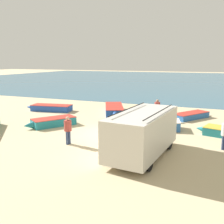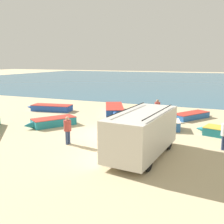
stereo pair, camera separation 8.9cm
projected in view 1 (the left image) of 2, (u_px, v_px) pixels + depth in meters
The scene contains 10 objects.
ground_plane at pixel (110, 133), 17.50m from camera, with size 200.00×200.00×0.00m, color tan.
sea_water at pixel (190, 80), 64.80m from camera, with size 120.00×80.00×0.01m, color #33607A.
parked_van at pixel (143, 132), 13.19m from camera, with size 2.59×5.59×2.40m.
fishing_rowboat_0 at pixel (114, 110), 24.12m from camera, with size 3.27×5.49×0.67m.
fishing_rowboat_1 at pixel (50, 108), 25.23m from camera, with size 4.71×1.99×0.59m.
fishing_rowboat_2 at pixel (52, 122), 19.40m from camera, with size 2.88×3.69×0.60m.
fishing_rowboat_4 at pixel (153, 124), 18.65m from camera, with size 4.33×2.37×0.65m.
fishing_rowboat_5 at pixel (192, 115), 21.99m from camera, with size 2.94×3.86×0.50m.
fisherman_1 at pixel (68, 128), 15.06m from camera, with size 0.43×0.43×1.64m.
fisherman_3 at pixel (157, 108), 21.16m from camera, with size 0.45×0.45×1.70m.
Camera 1 is at (6.47, -15.60, 4.80)m, focal length 42.00 mm.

